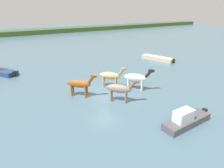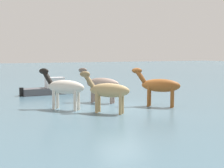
{
  "view_description": "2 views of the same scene",
  "coord_description": "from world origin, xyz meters",
  "px_view_note": "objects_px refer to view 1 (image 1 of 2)",
  "views": [
    {
      "loc": [
        -6.89,
        -12.56,
        6.82
      ],
      "look_at": [
        0.74,
        -0.12,
        0.83
      ],
      "focal_mm": 29.91,
      "sensor_mm": 36.0,
      "label": 1
    },
    {
      "loc": [
        7.26,
        13.84,
        2.81
      ],
      "look_at": [
        0.23,
        -0.77,
        1.16
      ],
      "focal_mm": 48.29,
      "sensor_mm": 36.0,
      "label": 2
    }
  ],
  "objects_px": {
    "horse_chestnut_trailing": "(120,89)",
    "horse_mid_herd": "(137,78)",
    "horse_lead": "(80,84)",
    "boat_launch_far": "(186,121)",
    "horse_rear_stallion": "(111,76)",
    "boat_skiff_near": "(158,59)"
  },
  "relations": [
    {
      "from": "boat_skiff_near",
      "to": "horse_mid_herd",
      "type": "bearing_deg",
      "value": 109.72
    },
    {
      "from": "horse_lead",
      "to": "horse_mid_herd",
      "type": "distance_m",
      "value": 4.94
    },
    {
      "from": "horse_rear_stallion",
      "to": "boat_launch_far",
      "type": "relative_size",
      "value": 0.55
    },
    {
      "from": "horse_rear_stallion",
      "to": "horse_chestnut_trailing",
      "type": "bearing_deg",
      "value": -62.45
    },
    {
      "from": "horse_chestnut_trailing",
      "to": "horse_mid_herd",
      "type": "xyz_separation_m",
      "value": [
        2.51,
        1.14,
        0.04
      ]
    },
    {
      "from": "horse_rear_stallion",
      "to": "horse_mid_herd",
      "type": "relative_size",
      "value": 0.91
    },
    {
      "from": "horse_lead",
      "to": "boat_launch_far",
      "type": "height_order",
      "value": "horse_lead"
    },
    {
      "from": "horse_lead",
      "to": "boat_skiff_near",
      "type": "distance_m",
      "value": 14.68
    },
    {
      "from": "boat_skiff_near",
      "to": "horse_chestnut_trailing",
      "type": "bearing_deg",
      "value": 107.43
    },
    {
      "from": "horse_mid_herd",
      "to": "horse_chestnut_trailing",
      "type": "bearing_deg",
      "value": -106.24
    },
    {
      "from": "horse_mid_herd",
      "to": "boat_skiff_near",
      "type": "relative_size",
      "value": 0.47
    },
    {
      "from": "horse_chestnut_trailing",
      "to": "boat_launch_far",
      "type": "distance_m",
      "value": 5.17
    },
    {
      "from": "boat_skiff_near",
      "to": "boat_launch_far",
      "type": "bearing_deg",
      "value": 125.8
    },
    {
      "from": "horse_chestnut_trailing",
      "to": "horse_mid_herd",
      "type": "distance_m",
      "value": 2.76
    },
    {
      "from": "horse_rear_stallion",
      "to": "boat_skiff_near",
      "type": "relative_size",
      "value": 0.43
    },
    {
      "from": "horse_chestnut_trailing",
      "to": "horse_rear_stallion",
      "type": "xyz_separation_m",
      "value": [
        0.94,
        2.91,
        -0.01
      ]
    },
    {
      "from": "horse_mid_herd",
      "to": "boat_skiff_near",
      "type": "bearing_deg",
      "value": 85.31
    },
    {
      "from": "horse_lead",
      "to": "boat_launch_far",
      "type": "relative_size",
      "value": 0.57
    },
    {
      "from": "boat_skiff_near",
      "to": "boat_launch_far",
      "type": "xyz_separation_m",
      "value": [
        -9.72,
        -12.42,
        0.13
      ]
    },
    {
      "from": "horse_rear_stallion",
      "to": "horse_lead",
      "type": "bearing_deg",
      "value": -127.16
    },
    {
      "from": "boat_launch_far",
      "to": "boat_skiff_near",
      "type": "bearing_deg",
      "value": -129.33
    },
    {
      "from": "horse_rear_stallion",
      "to": "boat_skiff_near",
      "type": "xyz_separation_m",
      "value": [
        10.55,
        4.72,
        -0.91
      ]
    }
  ]
}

